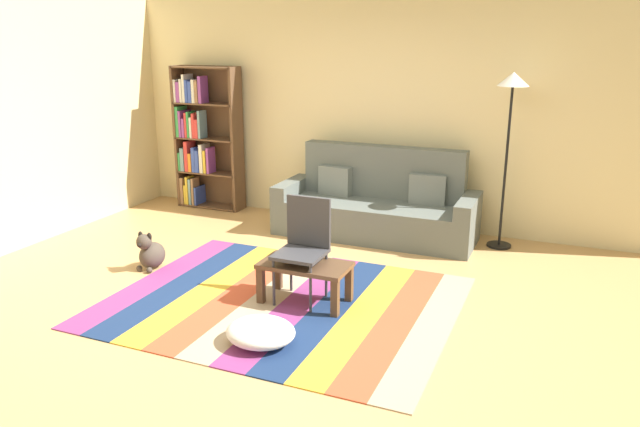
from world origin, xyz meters
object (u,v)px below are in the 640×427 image
at_px(bookshelf, 201,137).
at_px(dog, 151,253).
at_px(couch, 377,207).
at_px(folding_chair, 304,241).
at_px(pouf, 261,332).
at_px(coffee_table, 305,271).
at_px(standing_lamp, 511,103).
at_px(tv_remote, 296,259).

distance_m(bookshelf, dog, 2.43).
distance_m(couch, bookshelf, 2.60).
xyz_separation_m(bookshelf, folding_chair, (2.48, -2.22, -0.40)).
bearing_deg(dog, bookshelf, 110.11).
bearing_deg(bookshelf, dog, -69.89).
xyz_separation_m(bookshelf, pouf, (2.52, -3.10, -0.83)).
relative_size(pouf, dog, 1.33).
xyz_separation_m(coffee_table, pouf, (-0.00, -0.81, -0.19)).
height_order(couch, bookshelf, bookshelf).
relative_size(coffee_table, standing_lamp, 0.41).
bearing_deg(coffee_table, pouf, -90.03).
bearing_deg(dog, folding_chair, -1.90).
bearing_deg(dog, tv_remote, -3.70).
bearing_deg(pouf, couch, 90.16).
relative_size(dog, tv_remote, 2.65).
distance_m(couch, folding_chair, 1.95).
height_order(couch, coffee_table, couch).
xyz_separation_m(dog, folding_chair, (1.69, -0.06, 0.37)).
xyz_separation_m(coffee_table, standing_lamp, (1.36, 2.15, 1.26)).
height_order(coffee_table, folding_chair, folding_chair).
bearing_deg(coffee_table, tv_remote, 162.05).
height_order(coffee_table, tv_remote, tv_remote).
bearing_deg(couch, folding_chair, -90.98).
distance_m(couch, standing_lamp, 1.83).
height_order(coffee_table, pouf, coffee_table).
bearing_deg(standing_lamp, pouf, -114.64).
height_order(dog, standing_lamp, standing_lamp).
bearing_deg(bookshelf, standing_lamp, -2.17).
xyz_separation_m(couch, coffee_table, (0.01, -2.02, -0.04)).
bearing_deg(dog, coffee_table, -4.50).
height_order(couch, dog, couch).
relative_size(coffee_table, pouf, 1.45).
xyz_separation_m(dog, standing_lamp, (3.09, 2.01, 1.40)).
xyz_separation_m(pouf, tv_remote, (-0.09, 0.84, 0.27)).
distance_m(dog, folding_chair, 1.73).
relative_size(coffee_table, folding_chair, 0.85).
bearing_deg(pouf, tv_remote, 96.35).
distance_m(couch, dog, 2.56).
relative_size(bookshelf, folding_chair, 2.05).
distance_m(bookshelf, tv_remote, 3.37).
bearing_deg(folding_chair, pouf, -48.57).
xyz_separation_m(bookshelf, standing_lamp, (3.88, -0.15, 0.63)).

